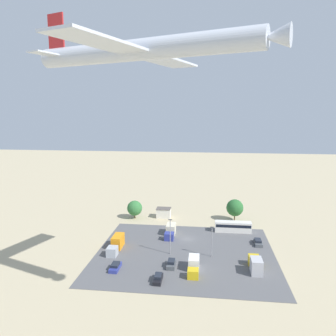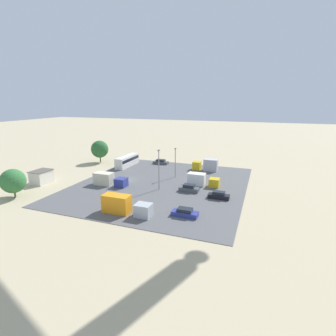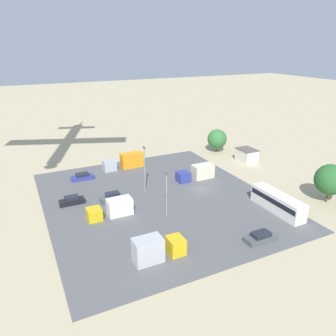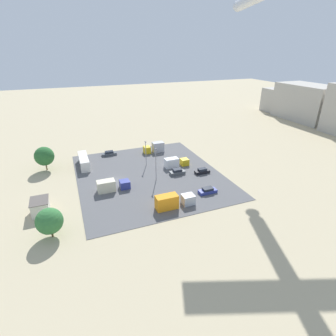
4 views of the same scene
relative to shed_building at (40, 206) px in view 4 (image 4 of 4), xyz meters
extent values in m
plane|color=tan|center=(-9.28, 18.54, -1.61)|extent=(400.00, 400.00, 0.00)
cube|color=#565659|center=(-9.28, 27.98, -1.57)|extent=(44.95, 39.39, 0.08)
cube|color=silver|center=(0.00, 0.00, -0.07)|extent=(4.64, 3.57, 3.09)
cube|color=#59514C|center=(0.00, 0.00, 1.54)|extent=(4.88, 3.81, 0.12)
cube|color=silver|center=(-22.50, 11.32, 0.05)|extent=(10.74, 2.59, 3.15)
cube|color=black|center=(-22.50, 11.32, 0.61)|extent=(10.31, 2.63, 0.88)
cube|color=#4C5156|center=(-28.52, 20.06, -1.12)|extent=(1.95, 4.80, 0.82)
cube|color=#1E232D|center=(-28.52, 20.06, -0.40)|extent=(1.64, 2.69, 0.60)
cube|color=navy|center=(6.01, 38.51, -1.12)|extent=(1.94, 4.63, 0.82)
cube|color=#1E232D|center=(6.01, 38.51, -0.41)|extent=(1.63, 2.59, 0.60)
cube|color=black|center=(-4.50, 42.65, -1.09)|extent=(1.70, 4.38, 0.88)
cube|color=#1E232D|center=(-4.50, 42.65, -0.33)|extent=(1.43, 2.45, 0.64)
cube|color=#4C5156|center=(-6.56, 35.68, -1.06)|extent=(1.88, 4.36, 0.94)
cube|color=#1E232D|center=(-6.56, 35.68, -0.24)|extent=(1.58, 2.44, 0.69)
cube|color=#ADB2B7|center=(8.73, 31.76, -0.38)|extent=(2.44, 2.82, 2.29)
cube|color=orange|center=(8.73, 26.42, 0.11)|extent=(2.44, 5.02, 3.27)
cube|color=gold|center=(-11.83, 40.35, -0.54)|extent=(2.40, 2.30, 1.98)
cube|color=white|center=(-11.83, 36.01, -0.12)|extent=(2.40, 4.09, 2.82)
cube|color=navy|center=(-4.21, 19.79, -0.51)|extent=(2.56, 2.51, 2.05)
cube|color=beige|center=(-4.21, 15.05, -0.07)|extent=(2.56, 4.46, 2.92)
cube|color=gold|center=(-25.72, 32.55, -0.35)|extent=(2.48, 2.16, 2.37)
cube|color=#B2B2B7|center=(-25.72, 36.64, 0.16)|extent=(2.48, 3.85, 3.38)
cylinder|color=brown|center=(-23.78, 0.63, -0.45)|extent=(0.36, 0.36, 2.33)
sphere|color=#28602D|center=(-23.78, 0.63, 2.80)|extent=(5.55, 5.55, 5.55)
cylinder|color=brown|center=(9.54, 2.32, -0.77)|extent=(0.36, 0.36, 1.69)
sphere|color=#337038|center=(9.54, 2.32, 1.98)|extent=(5.07, 5.07, 5.07)
cylinder|color=gray|center=(-15.90, 29.23, 2.22)|extent=(0.20, 0.20, 7.50)
cube|color=#4C4C51|center=(-15.90, 29.23, 6.15)|extent=(0.90, 0.28, 0.20)
cylinder|color=gray|center=(-5.54, 28.86, 2.90)|extent=(0.20, 0.20, 8.87)
cube|color=#4C4C51|center=(-5.54, 28.86, 7.52)|extent=(0.90, 0.28, 0.20)
cube|color=silver|center=(-36.68, 124.88, 2.70)|extent=(37.78, 20.24, 8.62)
cube|color=#ADA89E|center=(-50.59, 120.81, 4.68)|extent=(34.32, 12.72, 12.58)
cube|color=#ADA89E|center=(-41.43, 120.43, 6.92)|extent=(28.93, 16.55, 17.07)
cone|color=silver|center=(-22.53, 62.37, 43.30)|extent=(4.38, 4.09, 3.06)
camera|label=1|loc=(-14.31, 106.42, 34.11)|focal=35.00mm
camera|label=2|loc=(46.90, 50.52, 18.27)|focal=28.00mm
camera|label=3|loc=(-59.43, 50.03, 25.58)|focal=35.00mm
camera|label=4|loc=(55.52, 8.19, 31.74)|focal=28.00mm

